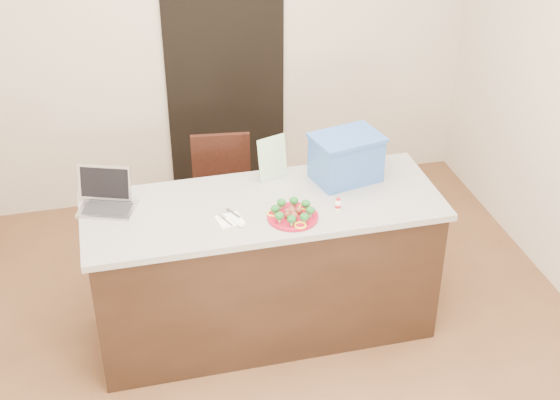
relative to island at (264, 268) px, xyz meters
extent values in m
plane|color=brown|center=(0.00, -0.25, -0.46)|extent=(4.00, 4.00, 0.00)
plane|color=beige|center=(0.00, 1.75, 0.89)|extent=(4.00, 0.00, 4.00)
cube|color=black|center=(0.10, 1.73, 0.54)|extent=(0.90, 0.02, 2.00)
cube|color=black|center=(0.00, 0.00, -0.02)|extent=(2.00, 0.70, 0.88)
cube|color=beige|center=(0.00, 0.00, 0.44)|extent=(2.06, 0.76, 0.04)
cylinder|color=maroon|center=(0.13, -0.19, 0.47)|extent=(0.28, 0.28, 0.02)
torus|color=maroon|center=(0.13, -0.19, 0.47)|extent=(0.28, 0.28, 0.01)
sphere|color=brown|center=(0.13, -0.19, 0.50)|extent=(0.04, 0.04, 0.04)
sphere|color=brown|center=(0.16, -0.18, 0.50)|extent=(0.04, 0.04, 0.04)
sphere|color=brown|center=(0.13, -0.15, 0.50)|extent=(0.04, 0.04, 0.04)
sphere|color=brown|center=(0.10, -0.17, 0.50)|extent=(0.04, 0.04, 0.04)
sphere|color=brown|center=(0.09, -0.20, 0.50)|extent=(0.04, 0.04, 0.04)
sphere|color=brown|center=(0.12, -0.23, 0.50)|extent=(0.04, 0.04, 0.04)
ellipsoid|color=#144C1B|center=(0.03, -0.16, 0.51)|extent=(0.05, 0.05, 0.04)
ellipsoid|color=#144C1B|center=(0.04, -0.23, 0.51)|extent=(0.05, 0.05, 0.04)
ellipsoid|color=#144C1B|center=(0.09, -0.28, 0.51)|extent=(0.05, 0.05, 0.04)
ellipsoid|color=#144C1B|center=(0.17, -0.28, 0.51)|extent=(0.05, 0.05, 0.04)
ellipsoid|color=#144C1B|center=(0.22, -0.22, 0.51)|extent=(0.05, 0.05, 0.04)
ellipsoid|color=#144C1B|center=(0.21, -0.15, 0.51)|extent=(0.05, 0.05, 0.04)
ellipsoid|color=#144C1B|center=(0.16, -0.10, 0.51)|extent=(0.05, 0.05, 0.04)
ellipsoid|color=#144C1B|center=(0.08, -0.10, 0.51)|extent=(0.05, 0.05, 0.04)
torus|color=yellow|center=(0.02, -0.15, 0.48)|extent=(0.07, 0.07, 0.01)
torus|color=yellow|center=(0.14, -0.30, 0.48)|extent=(0.07, 0.07, 0.01)
torus|color=yellow|center=(0.21, -0.12, 0.48)|extent=(0.07, 0.07, 0.01)
cube|color=white|center=(-0.22, -0.13, 0.46)|extent=(0.16, 0.16, 0.01)
cube|color=#BBBBC0|center=(-0.24, -0.15, 0.47)|extent=(0.05, 0.10, 0.00)
cube|color=#BBBBC0|center=(-0.24, -0.09, 0.47)|extent=(0.04, 0.05, 0.00)
cube|color=white|center=(-0.19, -0.18, 0.47)|extent=(0.06, 0.10, 0.01)
cube|color=#BBBBC0|center=(-0.19, -0.08, 0.47)|extent=(0.07, 0.11, 0.00)
cylinder|color=white|center=(0.40, -0.16, 0.48)|extent=(0.03, 0.03, 0.05)
cylinder|color=white|center=(0.40, -0.16, 0.51)|extent=(0.02, 0.02, 0.01)
cylinder|color=red|center=(0.40, -0.16, 0.53)|extent=(0.02, 0.02, 0.01)
cylinder|color=red|center=(0.40, -0.16, 0.48)|extent=(0.03, 0.03, 0.02)
cube|color=#B4B3B8|center=(-0.87, 0.14, 0.46)|extent=(0.36, 0.31, 0.01)
cube|color=#B4B3B8|center=(-0.87, 0.25, 0.57)|extent=(0.31, 0.16, 0.20)
cube|color=black|center=(-0.87, 0.25, 0.57)|extent=(0.28, 0.14, 0.17)
cube|color=black|center=(-0.87, 0.13, 0.47)|extent=(0.30, 0.23, 0.00)
cube|color=white|center=(0.12, 0.27, 0.59)|extent=(0.19, 0.10, 0.27)
cube|color=#2B549D|center=(0.54, 0.16, 0.59)|extent=(0.43, 0.34, 0.27)
cube|color=#2B549D|center=(0.54, 0.16, 0.73)|extent=(0.45, 0.37, 0.02)
cube|color=#33160F|center=(-0.08, 0.77, -0.03)|extent=(0.45, 0.45, 0.04)
cube|color=#33160F|center=(-0.08, 0.95, 0.21)|extent=(0.40, 0.09, 0.46)
cylinder|color=#33160F|center=(-0.26, 0.60, -0.25)|extent=(0.03, 0.03, 0.43)
cylinder|color=#33160F|center=(0.09, 0.60, -0.25)|extent=(0.03, 0.03, 0.43)
cylinder|color=#33160F|center=(-0.26, 0.94, -0.25)|extent=(0.03, 0.03, 0.43)
cylinder|color=#33160F|center=(0.09, 0.94, -0.25)|extent=(0.03, 0.03, 0.43)
camera|label=1|loc=(-0.81, -3.69, 2.81)|focal=50.00mm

